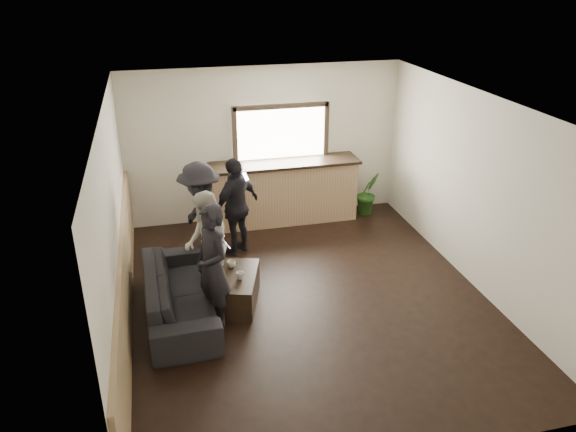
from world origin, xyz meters
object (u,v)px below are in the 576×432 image
object	(u,v)px
person_b	(207,245)
person_c	(201,218)
person_a	(213,266)
bar_counter	(284,188)
person_d	(237,206)
sofa	(179,293)
potted_plant	(368,193)
cup_b	(240,276)
coffee_table	(237,289)
cup_a	(231,264)

from	to	relation	value
person_b	person_c	size ratio (longest dim) A/B	0.89
person_a	bar_counter	bearing A→B (deg)	127.06
bar_counter	person_d	distance (m)	1.48
sofa	person_a	world-z (taller)	person_a
bar_counter	potted_plant	world-z (taller)	bar_counter
person_b	person_d	xyz separation A→B (m)	(0.61, 1.17, 0.04)
person_a	person_d	distance (m)	2.01
cup_b	person_d	world-z (taller)	person_d
bar_counter	person_b	world-z (taller)	bar_counter
coffee_table	person_d	bearing A→B (deg)	80.27
bar_counter	person_d	size ratio (longest dim) A/B	1.66
person_c	person_d	bearing A→B (deg)	115.96
bar_counter	sofa	xyz separation A→B (m)	(-2.10, -2.66, -0.32)
potted_plant	person_b	bearing A→B (deg)	-146.68
sofa	coffee_table	size ratio (longest dim) A/B	2.26
potted_plant	person_a	xyz separation A→B (m)	(-3.26, -2.89, 0.43)
bar_counter	coffee_table	bearing A→B (deg)	-116.94
cup_a	person_c	xyz separation A→B (m)	(-0.32, 0.84, 0.38)
cup_a	person_d	distance (m)	1.36
bar_counter	cup_b	size ratio (longest dim) A/B	24.88
coffee_table	bar_counter	bearing A→B (deg)	63.06
coffee_table	person_b	distance (m)	0.75
cup_a	person_d	xyz separation A→B (m)	(0.29, 1.29, 0.33)
cup_a	person_a	distance (m)	0.79
sofa	person_a	xyz separation A→B (m)	(0.45, -0.29, 0.51)
person_d	cup_b	bearing A→B (deg)	44.31
person_a	person_b	xyz separation A→B (m)	(-0.00, 0.74, -0.06)
bar_counter	potted_plant	distance (m)	1.63
cup_a	person_b	world-z (taller)	person_b
bar_counter	person_a	distance (m)	3.38
bar_counter	cup_a	distance (m)	2.68
sofa	person_d	world-z (taller)	person_d
bar_counter	cup_a	world-z (taller)	bar_counter
person_a	person_d	xyz separation A→B (m)	(0.61, 1.91, -0.02)
cup_a	person_d	size ratio (longest dim) A/B	0.08
bar_counter	sofa	distance (m)	3.40
sofa	cup_b	size ratio (longest dim) A/B	20.54
person_d	coffee_table	bearing A→B (deg)	42.37
person_c	person_a	bearing A→B (deg)	-10.16
cup_a	person_a	xyz separation A→B (m)	(-0.32, -0.63, 0.35)
person_b	potted_plant	bearing A→B (deg)	120.98
person_c	person_d	distance (m)	0.76
coffee_table	person_c	xyz separation A→B (m)	(-0.35, 1.08, 0.65)
bar_counter	sofa	bearing A→B (deg)	-128.33
person_a	person_d	bearing A→B (deg)	138.59
bar_counter	potted_plant	bearing A→B (deg)	-2.20
cup_a	cup_b	distance (m)	0.36
coffee_table	person_c	bearing A→B (deg)	107.96
cup_b	person_d	bearing A→B (deg)	82.21
cup_b	person_d	distance (m)	1.68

